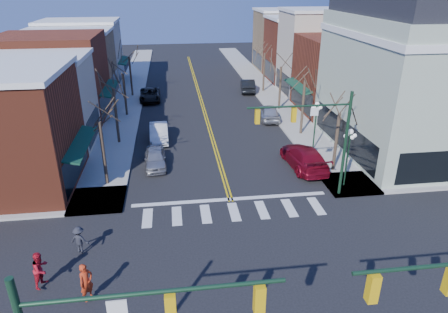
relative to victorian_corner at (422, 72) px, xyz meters
name	(u,v)px	position (x,y,z in m)	size (l,w,h in m)	color
ground	(254,278)	(-16.50, -14.50, -6.66)	(160.00, 160.00, 0.00)	black
sidewalk_left	(117,139)	(-25.25, 5.50, -6.58)	(3.50, 70.00, 0.15)	#9E9B93
sidewalk_right	(301,130)	(-7.75, 5.50, -6.58)	(3.50, 70.00, 0.15)	#9E9B93
bldg_left_stucco_a	(30,104)	(-32.00, 5.00, -2.91)	(10.00, 7.00, 7.50)	#BDB09C
bldg_left_brick_b	(53,78)	(-32.00, 13.00, -2.41)	(10.00, 9.00, 8.50)	maroon
bldg_left_tan	(71,65)	(-32.00, 21.25, -2.76)	(10.00, 7.50, 7.80)	#A18159
bldg_left_stucco_b	(83,53)	(-32.00, 29.00, -2.56)	(10.00, 8.00, 8.20)	#BDB09C
bldg_right_brick_a	(348,75)	(-1.00, 11.25, -2.66)	(10.00, 8.50, 8.00)	maroon
bldg_right_stucco	(323,54)	(-1.00, 19.00, -1.66)	(10.00, 7.00, 10.00)	#BDB09C
bldg_right_brick_b	(304,50)	(-1.00, 26.50, -2.41)	(10.00, 8.00, 8.50)	maroon
bldg_right_tan	(288,41)	(-1.00, 34.50, -2.16)	(10.00, 8.00, 9.00)	#A18159
victorian_corner	(422,72)	(0.00, 0.00, 0.00)	(12.25, 14.25, 13.30)	#A6B59D
traffic_mast_far_right	(319,131)	(-10.95, -7.10, -1.95)	(6.60, 0.28, 7.20)	#14331E
lamppost_corner	(348,148)	(-8.30, -6.00, -3.70)	(0.36, 0.36, 4.33)	#14331E
lamppost_midblock	(316,118)	(-8.30, 0.50, -3.70)	(0.36, 0.36, 4.33)	#14331E
tree_left_a	(104,154)	(-24.90, -3.50, -4.28)	(0.24, 0.24, 4.76)	#382B21
tree_left_b	(116,117)	(-24.90, 4.50, -4.14)	(0.24, 0.24, 5.04)	#382B21
tree_left_c	(125,95)	(-24.90, 12.50, -4.38)	(0.24, 0.24, 4.55)	#382B21
tree_left_d	(131,77)	(-24.90, 20.50, -4.21)	(0.24, 0.24, 4.90)	#382B21
tree_right_a	(336,143)	(-8.10, -3.50, -4.35)	(0.24, 0.24, 4.62)	#382B21
tree_right_b	(303,108)	(-8.10, 4.50, -4.07)	(0.24, 0.24, 5.18)	#382B21
tree_right_c	(280,89)	(-8.10, 12.50, -4.24)	(0.24, 0.24, 4.83)	#382B21
tree_right_d	(264,73)	(-8.10, 20.50, -4.17)	(0.24, 0.24, 4.97)	#382B21
car_left_near	(155,158)	(-21.56, -0.82, -5.96)	(1.64, 4.08, 1.39)	#A2A1A6
car_left_mid	(159,133)	(-21.35, 4.74, -5.90)	(1.60, 4.58, 1.51)	silver
car_left_far	(150,95)	(-22.62, 18.21, -5.94)	(2.39, 5.18, 1.44)	black
car_right_near	(304,157)	(-10.10, -2.49, -5.81)	(2.38, 5.86, 1.70)	maroon
car_right_mid	(268,112)	(-10.10, 9.27, -5.85)	(1.90, 4.71, 1.61)	#B7B8BC
car_right_far	(248,85)	(-10.10, 20.88, -5.84)	(1.72, 4.93, 1.63)	black
pedestrian_red_a	(86,282)	(-24.23, -14.98, -5.57)	(0.68, 0.45, 1.88)	#B32F13
pedestrian_red_b	(41,269)	(-26.50, -13.77, -5.59)	(0.89, 0.69, 1.83)	#AC1220
pedestrian_dark_b	(79,240)	(-25.23, -11.39, -5.75)	(0.98, 0.56, 1.52)	#21222A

